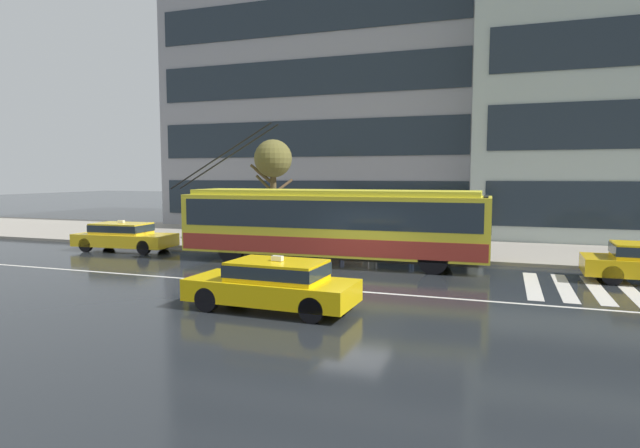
% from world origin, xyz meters
% --- Properties ---
extents(ground_plane, '(160.00, 160.00, 0.00)m').
position_xyz_m(ground_plane, '(0.00, 0.00, 0.00)').
color(ground_plane, '#202428').
extents(sidewalk_slab, '(80.00, 10.00, 0.14)m').
position_xyz_m(sidewalk_slab, '(0.00, 9.94, 0.07)').
color(sidewalk_slab, gray).
rests_on(sidewalk_slab, ground_plane).
extents(crosswalk_stripe_edge_near, '(0.44, 4.40, 0.01)m').
position_xyz_m(crosswalk_stripe_edge_near, '(5.53, 1.47, 0.00)').
color(crosswalk_stripe_edge_near, beige).
rests_on(crosswalk_stripe_edge_near, ground_plane).
extents(crosswalk_stripe_inner_a, '(0.44, 4.40, 0.01)m').
position_xyz_m(crosswalk_stripe_inner_a, '(6.43, 1.47, 0.00)').
color(crosswalk_stripe_inner_a, beige).
rests_on(crosswalk_stripe_inner_a, ground_plane).
extents(crosswalk_stripe_center, '(0.44, 4.40, 0.01)m').
position_xyz_m(crosswalk_stripe_center, '(7.33, 1.47, 0.00)').
color(crosswalk_stripe_center, beige).
rests_on(crosswalk_stripe_center, ground_plane).
extents(crosswalk_stripe_inner_b, '(0.44, 4.40, 0.01)m').
position_xyz_m(crosswalk_stripe_inner_b, '(8.23, 1.47, 0.00)').
color(crosswalk_stripe_inner_b, beige).
rests_on(crosswalk_stripe_inner_b, ground_plane).
extents(lane_centre_line, '(72.00, 0.14, 0.01)m').
position_xyz_m(lane_centre_line, '(0.00, -1.20, 0.00)').
color(lane_centre_line, silver).
rests_on(lane_centre_line, ground_plane).
extents(trolleybus, '(12.91, 2.85, 5.49)m').
position_xyz_m(trolleybus, '(-1.65, 3.34, 1.58)').
color(trolleybus, yellow).
rests_on(trolleybus, ground_plane).
extents(taxi_queued_behind_bus, '(4.62, 2.04, 1.39)m').
position_xyz_m(taxi_queued_behind_bus, '(-11.64, 3.45, 0.70)').
color(taxi_queued_behind_bus, yellow).
rests_on(taxi_queued_behind_bus, ground_plane).
extents(taxi_oncoming_near, '(4.37, 1.89, 1.39)m').
position_xyz_m(taxi_oncoming_near, '(-0.84, -3.95, 0.70)').
color(taxi_oncoming_near, yellow).
rests_on(taxi_oncoming_near, ground_plane).
extents(bus_shelter, '(3.94, 1.79, 2.60)m').
position_xyz_m(bus_shelter, '(-2.66, 6.82, 2.10)').
color(bus_shelter, gray).
rests_on(bus_shelter, sidewalk_slab).
extents(pedestrian_at_shelter, '(0.96, 0.96, 1.94)m').
position_xyz_m(pedestrian_at_shelter, '(0.87, 6.99, 1.66)').
color(pedestrian_at_shelter, navy).
rests_on(pedestrian_at_shelter, sidewalk_slab).
extents(pedestrian_approaching_curb, '(0.42, 0.42, 1.69)m').
position_xyz_m(pedestrian_approaching_curb, '(-3.54, 7.64, 1.14)').
color(pedestrian_approaching_curb, '#2A314A').
rests_on(pedestrian_approaching_curb, sidewalk_slab).
extents(pedestrian_walking_past, '(1.02, 1.02, 1.96)m').
position_xyz_m(pedestrian_walking_past, '(-2.21, 6.28, 1.69)').
color(pedestrian_walking_past, '#2D364E').
rests_on(pedestrian_walking_past, sidewalk_slab).
extents(street_tree_bare, '(2.15, 1.93, 5.05)m').
position_xyz_m(street_tree_bare, '(-6.28, 8.05, 4.12)').
color(street_tree_bare, brown).
rests_on(street_tree_bare, sidewalk_slab).
extents(office_tower_corner_left, '(21.00, 15.78, 18.70)m').
position_xyz_m(office_tower_corner_left, '(-6.97, 21.89, 9.36)').
color(office_tower_corner_left, '#91929A').
rests_on(office_tower_corner_left, ground_plane).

